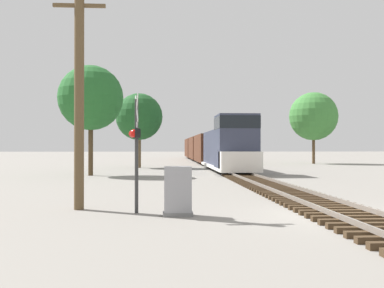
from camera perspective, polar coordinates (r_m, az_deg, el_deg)
ground_plane at (r=14.91m, az=18.63°, el=-8.69°), size 400.00×400.00×0.00m
rail_track_bed at (r=14.89m, az=18.63°, el=-8.17°), size 2.60×160.00×0.31m
freight_train at (r=61.30m, az=1.70°, el=-0.56°), size 3.09×60.56×4.65m
crossing_signal_near at (r=14.76m, az=-7.17°, el=0.58°), size 0.44×1.01×3.89m
relay_cabinet at (r=14.13m, az=-1.81°, el=-6.06°), size 0.94×0.55×1.54m
utility_pole at (r=16.06m, az=-14.14°, el=5.93°), size 1.80×0.34×7.66m
tree_far_right at (r=35.03m, az=-12.73°, el=5.71°), size 4.92×4.92×8.36m
tree_mid_background at (r=47.12m, az=-6.73°, el=3.45°), size 4.88×4.88×7.77m
tree_deep_background at (r=60.44m, az=15.17°, el=3.41°), size 6.25×6.25×9.28m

